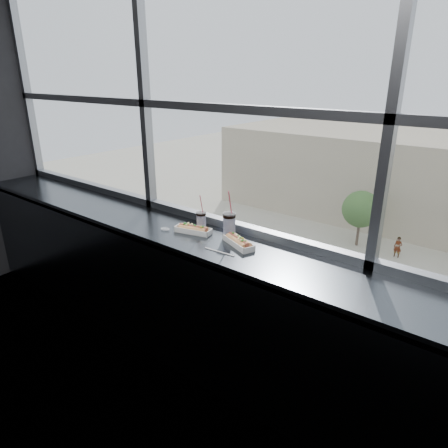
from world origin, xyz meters
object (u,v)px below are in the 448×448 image
Objects in this scene: loose_straw at (219,252)px; tree_left at (361,209)px; wrapper at (165,229)px; car_near_b at (336,311)px; hotdog_tray_left at (193,229)px; soda_cup_right at (229,224)px; pedestrian_a at (398,245)px; car_near_a at (215,268)px; car_near_c at (422,344)px; soda_cup_left at (201,220)px; hotdog_tray_right at (238,242)px.

tree_left is (-8.54, 28.41, -8.96)m from loose_straw.
wrapper reaches higher than tree_left.
hotdog_tray_left is at bearing -160.43° from car_near_b.
soda_cup_right is 0.08× the size of tree_left.
pedestrian_a is 0.42× the size of tree_left.
car_near_a is at bearing 93.05° from car_near_b.
soda_cup_left is at bearing 176.89° from car_near_c.
car_near_b is 1.12× the size of car_near_c.
soda_cup_right is 1.52× the size of loose_straw.
soda_cup_right is at bearing 5.25° from soda_cup_left.
car_near_a is (-13.63, 16.16, -11.10)m from soda_cup_right.
loose_straw is at bearing -66.41° from soda_cup_right.
hotdog_tray_right is 3.39× the size of wrapper.
car_near_b is at bearing 107.49° from soda_cup_right.
car_near_b is (-5.09, 16.16, -11.00)m from soda_cup_right.
hotdog_tray_right is at bearing -73.11° from tree_left.
hotdog_tray_left is 0.05× the size of car_near_a.
soda_cup_left is at bearing -73.81° from tree_left.
car_near_a is 1.36× the size of tree_left.
hotdog_tray_right is at bearing -79.21° from pedestrian_a.
soda_cup_right reaches higher than hotdog_tray_right.
soda_cup_left is 0.80× the size of soda_cup_right.
pedestrian_a is at bearing 96.83° from loose_straw.
soda_cup_right reaches higher than hotdog_tray_left.
soda_cup_right is at bearing -146.55° from car_near_a.
car_near_c is at bearing 77.62° from hotdog_tray_left.
hotdog_tray_right is at bearing 76.18° from loose_straw.
car_near_b is 3.52× the size of pedestrian_a.
soda_cup_right is at bearing -79.46° from pedestrian_a.
hotdog_tray_left is 0.09m from soda_cup_left.
hotdog_tray_right is at bearing 178.25° from car_near_c.
hotdog_tray_right is 0.05× the size of car_near_a.
hotdog_tray_left reaches higher than car_near_b.
soda_cup_right is (0.25, 0.02, 0.02)m from soda_cup_left.
hotdog_tray_right is 0.07× the size of tree_left.
soda_cup_left is at bearing 59.96° from hotdog_tray_left.
hotdog_tray_left reaches higher than car_near_a.
soda_cup_left is 20.15m from car_near_b.
car_near_b reaches higher than pedestrian_a.
pedestrian_a is at bearing 3.49° from car_near_b.
car_near_b is at bearing 130.65° from hotdog_tray_right.
car_near_c is (-0.81, 16.41, -11.02)m from loose_straw.
loose_straw reaches higher than car_near_a.
wrapper is at bearing 176.08° from car_near_c.
car_near_a is (-8.53, 0.00, -0.09)m from car_near_b.
car_near_c is at bearing 115.75° from hotdog_tray_right.
soda_cup_left reaches higher than hotdog_tray_right.
hotdog_tray_left is at bearing -154.52° from hotdog_tray_right.
hotdog_tray_right reaches higher than pedestrian_a.
hotdog_tray_left is at bearing -106.14° from soda_cup_left.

